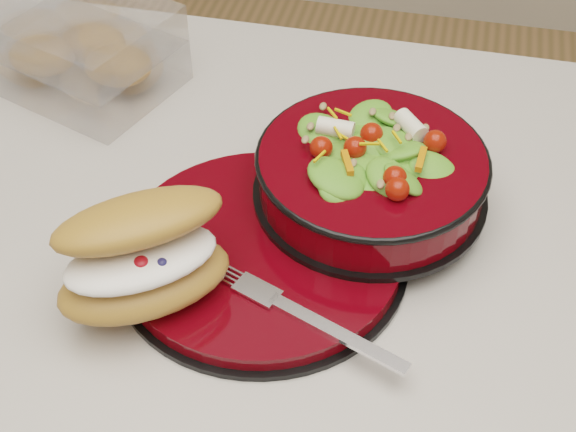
% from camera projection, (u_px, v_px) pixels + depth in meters
% --- Properties ---
extents(dinner_plate, '(0.27, 0.27, 0.02)m').
position_uv_depth(dinner_plate, '(262.00, 251.00, 0.73)').
color(dinner_plate, black).
rests_on(dinner_plate, island_counter).
extents(salad_bowl, '(0.22, 0.22, 0.09)m').
position_uv_depth(salad_bowl, '(372.00, 168.00, 0.74)').
color(salad_bowl, black).
rests_on(salad_bowl, dinner_plate).
extents(croissant, '(0.17, 0.16, 0.09)m').
position_uv_depth(croissant, '(144.00, 256.00, 0.65)').
color(croissant, '#B06E35').
rests_on(croissant, dinner_plate).
extents(fork, '(0.16, 0.07, 0.00)m').
position_uv_depth(fork, '(313.00, 320.00, 0.66)').
color(fork, silver).
rests_on(fork, dinner_plate).
extents(pastry_box, '(0.24, 0.21, 0.09)m').
position_uv_depth(pastry_box, '(78.00, 48.00, 0.91)').
color(pastry_box, white).
rests_on(pastry_box, island_counter).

